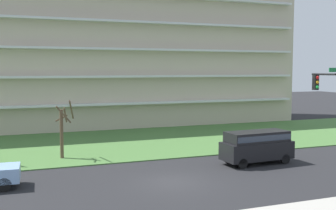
% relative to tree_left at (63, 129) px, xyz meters
% --- Properties ---
extents(ground, '(160.00, 160.00, 0.00)m').
position_rel_tree_left_xyz_m(ground, '(5.53, -8.96, -2.28)').
color(ground, '#232326').
extents(grass_lawn_strip, '(80.00, 16.00, 0.08)m').
position_rel_tree_left_xyz_m(grass_lawn_strip, '(5.53, 5.04, -2.24)').
color(grass_lawn_strip, '#477238').
rests_on(grass_lawn_strip, ground).
extents(apartment_building, '(50.42, 12.52, 18.04)m').
position_rel_tree_left_xyz_m(apartment_building, '(5.53, 18.81, 6.74)').
color(apartment_building, beige).
rests_on(apartment_building, ground).
extents(tree_left, '(1.49, 1.58, 4.55)m').
position_rel_tree_left_xyz_m(tree_left, '(0.00, 0.00, 0.00)').
color(tree_left, brown).
rests_on(tree_left, ground).
extents(van_black_near_left, '(5.30, 2.29, 2.36)m').
position_rel_tree_left_xyz_m(van_black_near_left, '(12.94, -6.46, -0.88)').
color(van_black_near_left, black).
rests_on(van_black_near_left, ground).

